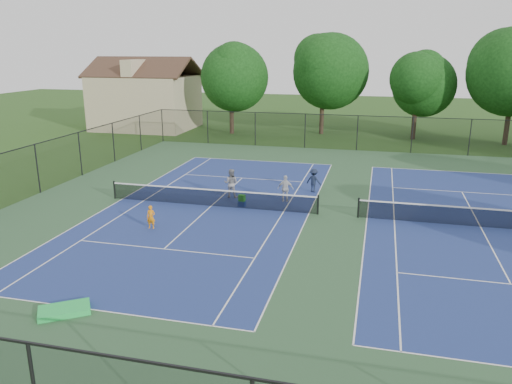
% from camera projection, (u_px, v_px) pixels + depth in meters
% --- Properties ---
extents(ground, '(140.00, 140.00, 0.00)m').
position_uv_depth(ground, '(338.00, 216.00, 26.22)').
color(ground, '#234716').
rests_on(ground, ground).
extents(court_pad, '(36.00, 36.00, 0.01)m').
position_uv_depth(court_pad, '(338.00, 216.00, 26.22)').
color(court_pad, '#315733').
rests_on(court_pad, ground).
extents(tennis_court_left, '(12.00, 23.83, 1.07)m').
position_uv_depth(tennis_court_left, '(211.00, 204.00, 27.82)').
color(tennis_court_left, navy).
rests_on(tennis_court_left, ground).
extents(tennis_court_right, '(12.00, 23.83, 1.07)m').
position_uv_depth(tennis_court_right, '(481.00, 225.00, 24.56)').
color(tennis_court_right, navy).
rests_on(tennis_court_right, ground).
extents(perimeter_fence, '(36.08, 36.08, 3.02)m').
position_uv_depth(perimeter_fence, '(339.00, 187.00, 25.77)').
color(perimeter_fence, black).
rests_on(perimeter_fence, ground).
extents(tree_back_a, '(6.80, 6.80, 9.15)m').
position_uv_depth(tree_back_a, '(231.00, 74.00, 49.94)').
color(tree_back_a, '#2D2116').
rests_on(tree_back_a, ground).
extents(tree_back_b, '(7.60, 7.60, 10.03)m').
position_uv_depth(tree_back_b, '(323.00, 68.00, 49.55)').
color(tree_back_b, '#2D2116').
rests_on(tree_back_b, ground).
extents(tree_back_c, '(6.00, 6.00, 8.40)m').
position_uv_depth(tree_back_c, '(418.00, 81.00, 46.83)').
color(tree_back_c, '#2D2116').
rests_on(tree_back_c, ground).
extents(clapboard_house, '(10.80, 8.10, 7.65)m').
position_uv_depth(clapboard_house, '(146.00, 100.00, 54.01)').
color(clapboard_house, tan).
rests_on(clapboard_house, ground).
extents(child_player, '(0.46, 0.33, 1.16)m').
position_uv_depth(child_player, '(151.00, 217.00, 24.26)').
color(child_player, orange).
rests_on(child_player, ground).
extents(instructor, '(0.86, 0.68, 1.72)m').
position_uv_depth(instructor, '(231.00, 183.00, 29.28)').
color(instructor, gray).
rests_on(instructor, ground).
extents(bystander_a, '(0.94, 0.46, 1.55)m').
position_uv_depth(bystander_a, '(286.00, 189.00, 28.45)').
color(bystander_a, silver).
rests_on(bystander_a, ground).
extents(bystander_b, '(1.07, 0.82, 1.46)m').
position_uv_depth(bystander_b, '(314.00, 181.00, 30.36)').
color(bystander_b, '#192238').
rests_on(bystander_b, ground).
extents(ball_crate, '(0.41, 0.31, 0.30)m').
position_uv_depth(ball_crate, '(242.00, 204.00, 27.79)').
color(ball_crate, navy).
rests_on(ball_crate, ground).
extents(ball_hopper, '(0.39, 0.33, 0.36)m').
position_uv_depth(ball_hopper, '(242.00, 198.00, 27.70)').
color(ball_hopper, green).
rests_on(ball_hopper, ball_crate).
extents(green_tarp, '(1.87, 1.68, 0.20)m').
position_uv_depth(green_tarp, '(64.00, 310.00, 16.58)').
color(green_tarp, green).
rests_on(green_tarp, ground).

